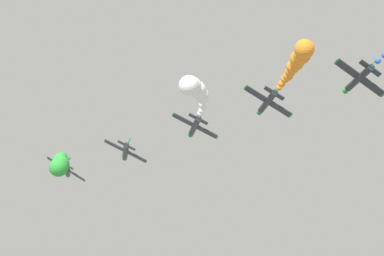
# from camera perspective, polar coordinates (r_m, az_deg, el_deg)

# --- Properties ---
(airplane_lead) EXTENTS (8.44, 10.35, 5.13)m
(airplane_lead) POSITION_cam_1_polar(r_m,az_deg,el_deg) (124.56, -12.51, -4.07)
(airplane_lead) COLOR #23282D
(smoke_trail_lead) EXTENTS (3.25, 21.41, 8.07)m
(smoke_trail_lead) POSITION_cam_1_polar(r_m,az_deg,el_deg) (102.60, -13.09, -3.36)
(smoke_trail_lead) COLOR green
(airplane_left_inner) EXTENTS (8.78, 10.35, 4.45)m
(airplane_left_inner) POSITION_cam_1_polar(r_m,az_deg,el_deg) (114.73, -6.69, -2.34)
(airplane_left_inner) COLOR #23282D
(airplane_right_inner) EXTENTS (8.76, 10.35, 4.50)m
(airplane_right_inner) POSITION_cam_1_polar(r_m,az_deg,el_deg) (106.31, 0.28, 0.18)
(airplane_right_inner) COLOR #23282D
(smoke_trail_right_inner) EXTENTS (6.93, 22.69, 5.29)m
(smoke_trail_right_inner) POSITION_cam_1_polar(r_m,az_deg,el_deg) (83.95, 0.43, 3.71)
(smoke_trail_right_inner) COLOR white
(airplane_left_outer) EXTENTS (8.36, 10.35, 5.27)m
(airplane_left_outer) POSITION_cam_1_polar(r_m,az_deg,el_deg) (99.96, 7.60, 2.62)
(airplane_left_outer) COLOR #23282D
(smoke_trail_left_outer) EXTENTS (3.11, 17.18, 2.78)m
(smoke_trail_left_outer) POSITION_cam_1_polar(r_m,az_deg,el_deg) (83.51, 10.60, 6.73)
(smoke_trail_left_outer) COLOR orange
(airplane_right_outer) EXTENTS (7.93, 10.35, 5.93)m
(airplane_right_outer) POSITION_cam_1_polar(r_m,az_deg,el_deg) (96.72, 16.44, 4.79)
(airplane_right_outer) COLOR #23282D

